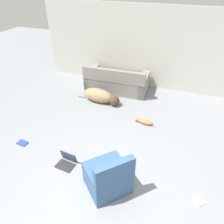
{
  "coord_description": "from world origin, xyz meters",
  "views": [
    {
      "loc": [
        1.0,
        -1.92,
        3.29
      ],
      "look_at": [
        -0.41,
        1.86,
        0.59
      ],
      "focal_mm": 35.0,
      "sensor_mm": 36.0,
      "label": 1
    }
  ],
  "objects_px": {
    "couch": "(117,82)",
    "laptop_open": "(67,160)",
    "cat": "(144,121)",
    "side_chair": "(108,177)",
    "book_blue": "(22,143)",
    "book_cream": "(199,201)",
    "dog": "(100,96)"
  },
  "relations": [
    {
      "from": "couch",
      "to": "book_blue",
      "type": "relative_size",
      "value": 7.86
    },
    {
      "from": "cat",
      "to": "side_chair",
      "type": "bearing_deg",
      "value": 95.34
    },
    {
      "from": "couch",
      "to": "book_cream",
      "type": "distance_m",
      "value": 4.2
    },
    {
      "from": "laptop_open",
      "to": "dog",
      "type": "bearing_deg",
      "value": 103.15
    },
    {
      "from": "book_cream",
      "to": "cat",
      "type": "bearing_deg",
      "value": 127.04
    },
    {
      "from": "cat",
      "to": "book_cream",
      "type": "relative_size",
      "value": 2.51
    },
    {
      "from": "laptop_open",
      "to": "side_chair",
      "type": "distance_m",
      "value": 1.03
    },
    {
      "from": "book_blue",
      "to": "side_chair",
      "type": "bearing_deg",
      "value": -10.85
    },
    {
      "from": "couch",
      "to": "cat",
      "type": "height_order",
      "value": "couch"
    },
    {
      "from": "couch",
      "to": "laptop_open",
      "type": "distance_m",
      "value": 3.31
    },
    {
      "from": "laptop_open",
      "to": "book_blue",
      "type": "distance_m",
      "value": 1.26
    },
    {
      "from": "side_chair",
      "to": "book_blue",
      "type": "bearing_deg",
      "value": -57.69
    },
    {
      "from": "book_blue",
      "to": "dog",
      "type": "bearing_deg",
      "value": 67.69
    },
    {
      "from": "book_blue",
      "to": "book_cream",
      "type": "relative_size",
      "value": 1.06
    },
    {
      "from": "dog",
      "to": "laptop_open",
      "type": "relative_size",
      "value": 3.52
    },
    {
      "from": "book_blue",
      "to": "couch",
      "type": "bearing_deg",
      "value": 70.14
    },
    {
      "from": "laptop_open",
      "to": "book_cream",
      "type": "bearing_deg",
      "value": 6.15
    },
    {
      "from": "cat",
      "to": "book_blue",
      "type": "xyz_separation_m",
      "value": [
        -2.36,
        -1.68,
        -0.05
      ]
    },
    {
      "from": "book_blue",
      "to": "book_cream",
      "type": "height_order",
      "value": "same"
    },
    {
      "from": "book_cream",
      "to": "side_chair",
      "type": "distance_m",
      "value": 1.57
    },
    {
      "from": "couch",
      "to": "dog",
      "type": "height_order",
      "value": "couch"
    },
    {
      "from": "side_chair",
      "to": "dog",
      "type": "bearing_deg",
      "value": -111.24
    },
    {
      "from": "couch",
      "to": "laptop_open",
      "type": "height_order",
      "value": "couch"
    },
    {
      "from": "dog",
      "to": "cat",
      "type": "xyz_separation_m",
      "value": [
        1.43,
        -0.58,
        -0.13
      ]
    },
    {
      "from": "couch",
      "to": "side_chair",
      "type": "height_order",
      "value": "side_chair"
    },
    {
      "from": "couch",
      "to": "dog",
      "type": "relative_size",
      "value": 1.42
    },
    {
      "from": "dog",
      "to": "side_chair",
      "type": "height_order",
      "value": "side_chair"
    },
    {
      "from": "dog",
      "to": "book_blue",
      "type": "relative_size",
      "value": 5.54
    },
    {
      "from": "cat",
      "to": "laptop_open",
      "type": "bearing_deg",
      "value": 68.08
    },
    {
      "from": "laptop_open",
      "to": "book_blue",
      "type": "bearing_deg",
      "value": 178.02
    },
    {
      "from": "dog",
      "to": "cat",
      "type": "height_order",
      "value": "dog"
    },
    {
      "from": "book_cream",
      "to": "couch",
      "type": "bearing_deg",
      "value": 128.42
    }
  ]
}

